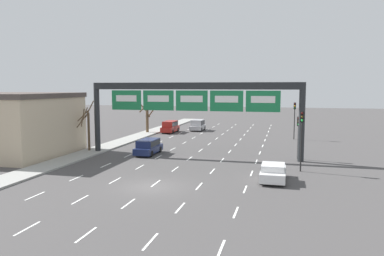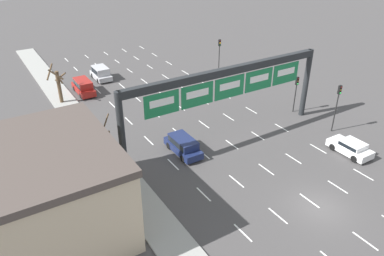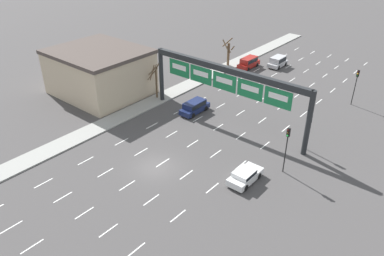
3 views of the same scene
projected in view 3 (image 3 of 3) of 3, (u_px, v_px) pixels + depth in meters
ground_plane at (156, 167)px, 38.98m from camera, size 220.00×220.00×0.00m
sidewalk_left at (89, 132)px, 45.22m from camera, size 2.80×110.00×0.15m
lane_dashes at (230, 120)px, 48.01m from camera, size 13.32×67.00×0.01m
sign_gantry at (226, 80)px, 44.15m from camera, size 21.99×0.70×7.57m
building_near at (100, 72)px, 53.83m from camera, size 12.89×11.14×6.50m
suv_red at (249, 62)px, 63.96m from camera, size 1.83×4.67×1.81m
car_white at (245, 175)px, 36.54m from camera, size 1.89×4.04×1.34m
suv_navy at (195, 106)px, 49.38m from camera, size 1.81×4.47×1.62m
suv_silver at (278, 61)px, 64.40m from camera, size 1.94×4.07×1.79m
traffic_light_near_gantry at (309, 125)px, 40.49m from camera, size 0.30×0.35×4.23m
traffic_light_mid_block at (287, 142)px, 36.50m from camera, size 0.30×0.35×5.10m
traffic_light_far_end at (356, 81)px, 50.12m from camera, size 0.30×0.35×5.02m
tree_bare_closest at (228, 52)px, 64.00m from camera, size 2.41×2.36×4.58m
tree_bare_second at (156, 79)px, 52.43m from camera, size 1.56×1.92×5.47m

